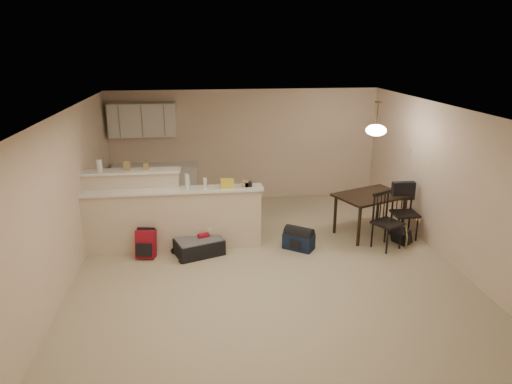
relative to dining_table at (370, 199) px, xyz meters
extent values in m
plane|color=#BDAF91|center=(-2.10, -1.12, -0.69)|extent=(7.00, 7.00, 0.00)
plane|color=white|center=(-2.10, -1.12, 1.81)|extent=(7.00, 7.00, 0.00)
cube|color=beige|center=(-2.10, 2.38, 0.56)|extent=(6.00, 0.02, 2.50)
cube|color=beige|center=(-2.10, -4.62, 0.56)|extent=(6.00, 0.02, 2.50)
cube|color=beige|center=(-5.10, -1.12, 0.56)|extent=(0.02, 7.00, 2.50)
cube|color=beige|center=(0.90, -1.12, 0.56)|extent=(0.02, 7.00, 2.50)
cube|color=beige|center=(-3.60, -0.22, -0.16)|extent=(3.00, 0.28, 1.05)
cube|color=white|center=(-3.60, -0.22, 0.38)|extent=(3.08, 0.38, 0.04)
cube|color=beige|center=(-4.30, 0.00, -0.01)|extent=(1.60, 0.24, 1.35)
cube|color=white|center=(-4.30, 0.00, 0.68)|extent=(1.68, 0.34, 0.04)
cube|color=white|center=(-4.30, 2.20, 1.21)|extent=(1.40, 0.34, 0.70)
cube|color=white|center=(-4.10, 2.07, -0.24)|extent=(1.80, 0.60, 0.90)
cube|color=beige|center=(0.89, 0.43, 0.81)|extent=(0.02, 0.12, 0.12)
cylinder|color=silver|center=(-4.80, 0.00, 0.80)|extent=(0.10, 0.10, 0.20)
cube|color=#957D4D|center=(-4.35, 0.00, 0.78)|extent=(0.10, 0.07, 0.16)
cube|color=#957D4D|center=(-4.03, 0.00, 0.76)|extent=(0.08, 0.06, 0.12)
cylinder|color=silver|center=(-3.35, -0.22, 0.53)|extent=(0.07, 0.07, 0.26)
cylinder|color=silver|center=(-3.05, -0.22, 0.49)|extent=(0.06, 0.06, 0.18)
cube|color=#957D4D|center=(-2.67, -0.22, 0.47)|extent=(0.22, 0.18, 0.14)
cube|color=#957D4D|center=(-2.31, -0.22, 0.44)|extent=(0.12, 0.10, 0.08)
cube|color=#957D4D|center=(-2.36, -0.22, 0.46)|extent=(0.10, 0.10, 0.11)
cube|color=black|center=(0.00, 0.00, 0.07)|extent=(1.47, 1.24, 0.04)
cylinder|color=black|center=(-0.38, -0.51, -0.32)|extent=(0.06, 0.06, 0.74)
cylinder|color=black|center=(0.63, -0.10, -0.32)|extent=(0.06, 0.06, 0.74)
cylinder|color=black|center=(-0.63, 0.10, -0.32)|extent=(0.06, 0.06, 0.74)
cylinder|color=black|center=(0.38, 0.51, -0.32)|extent=(0.06, 0.06, 0.74)
cylinder|color=brown|center=(0.00, 0.00, 1.56)|extent=(0.02, 0.02, 0.50)
cylinder|color=brown|center=(0.00, 0.00, 1.79)|extent=(0.12, 0.12, 0.03)
ellipsoid|color=white|center=(0.00, 0.00, 1.29)|extent=(0.36, 0.36, 0.20)
cube|color=black|center=(-3.19, -0.51, -0.56)|extent=(0.90, 0.74, 0.26)
cube|color=maroon|center=(-4.07, -0.51, -0.45)|extent=(0.34, 0.25, 0.48)
cube|color=#121E39|center=(-1.45, -0.51, -0.55)|extent=(0.59, 0.53, 0.28)
cube|color=black|center=(0.43, -0.51, -0.55)|extent=(0.33, 0.37, 0.27)
cube|color=#957D4D|center=(0.47, -0.61, -0.54)|extent=(0.14, 0.36, 0.29)
camera|label=1|loc=(-3.10, -7.69, 2.75)|focal=32.00mm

